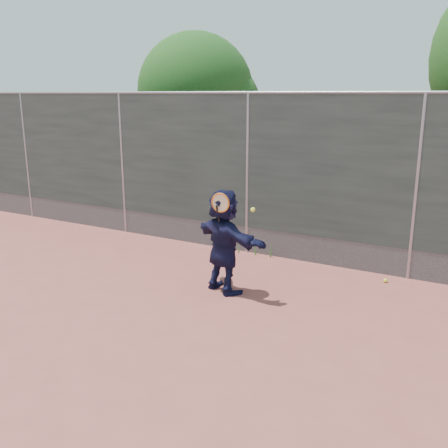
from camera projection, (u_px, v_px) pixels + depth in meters
The scene contains 7 objects.
ground at pixel (132, 321), 6.76m from camera, with size 80.00×80.00×0.00m, color #9E4C42.
player at pixel (224, 241), 7.59m from camera, with size 1.50×0.48×1.61m, color #121433.
ball_ground at pixel (385, 281), 8.11m from camera, with size 0.07×0.07×0.07m, color #E6F937.
fence at pixel (247, 171), 9.32m from camera, with size 20.00×0.06×3.03m.
swing_action at pixel (223, 205), 7.23m from camera, with size 0.67×0.15×0.51m.
tree_left at pixel (202, 95), 12.89m from camera, with size 3.15×3.00×4.53m.
weed_clump at pixel (258, 249), 9.45m from camera, with size 0.68×0.07×0.30m.
Camera 1 is at (4.09, -4.83, 2.98)m, focal length 40.00 mm.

